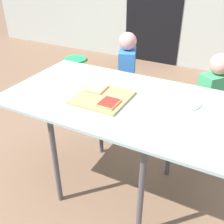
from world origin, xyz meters
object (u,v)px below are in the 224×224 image
at_px(plate_white_right, 184,102).
at_px(garden_hose_coil, 75,59).
at_px(cutting_board, 102,97).
at_px(pizza_slice_near_right, 109,103).
at_px(pizza_slice_far_left, 97,88).
at_px(child_left, 127,79).
at_px(child_right, 212,104).
at_px(dining_table, 118,107).

distance_m(plate_white_right, garden_hose_coil, 3.19).
bearing_deg(cutting_board, pizza_slice_near_right, -40.28).
height_order(pizza_slice_far_left, child_left, child_left).
bearing_deg(cutting_board, child_right, 50.00).
relative_size(plate_white_right, child_left, 0.21).
relative_size(plate_white_right, child_right, 0.22).
height_order(dining_table, plate_white_right, plate_white_right).
bearing_deg(pizza_slice_near_right, dining_table, 89.39).
height_order(plate_white_right, child_right, child_right).
distance_m(dining_table, cutting_board, 0.12).
bearing_deg(child_left, child_right, -6.28).
xyz_separation_m(cutting_board, pizza_slice_near_right, (0.08, -0.07, 0.02)).
xyz_separation_m(pizza_slice_far_left, pizza_slice_near_right, (0.16, -0.14, 0.00)).
distance_m(dining_table, pizza_slice_far_left, 0.18).
bearing_deg(cutting_board, garden_hose_coil, 128.65).
relative_size(pizza_slice_near_right, child_right, 0.14).
height_order(pizza_slice_near_right, plate_white_right, pizza_slice_near_right).
xyz_separation_m(pizza_slice_far_left, child_right, (0.67, 0.64, -0.26)).
relative_size(dining_table, pizza_slice_far_left, 10.48).
distance_m(dining_table, child_left, 0.80).
bearing_deg(pizza_slice_near_right, child_left, 107.38).
relative_size(cutting_board, child_left, 0.33).
relative_size(pizza_slice_far_left, child_left, 0.14).
relative_size(pizza_slice_far_left, plate_white_right, 0.66).
bearing_deg(pizza_slice_near_right, pizza_slice_far_left, 138.89).
height_order(cutting_board, child_left, child_left).
bearing_deg(garden_hose_coil, child_left, -42.28).
bearing_deg(garden_hose_coil, dining_table, -49.46).
distance_m(cutting_board, garden_hose_coil, 3.01).
height_order(dining_table, child_right, child_right).
distance_m(dining_table, child_right, 0.85).
height_order(pizza_slice_near_right, child_right, child_right).
height_order(child_left, garden_hose_coil, child_left).
height_order(cutting_board, plate_white_right, cutting_board).
bearing_deg(child_left, pizza_slice_far_left, -81.22).
bearing_deg(dining_table, child_left, 110.09).
relative_size(pizza_slice_near_right, garden_hose_coil, 0.35).
bearing_deg(child_right, plate_white_right, -102.96).
distance_m(pizza_slice_far_left, child_right, 0.96).
bearing_deg(cutting_board, pizza_slice_far_left, 138.05).
bearing_deg(garden_hose_coil, cutting_board, -51.35).
bearing_deg(pizza_slice_far_left, plate_white_right, 10.93).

